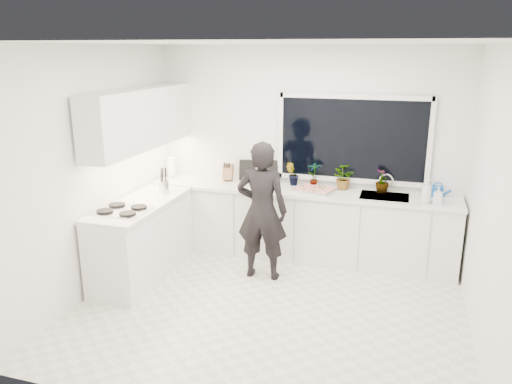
% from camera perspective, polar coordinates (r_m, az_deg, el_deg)
% --- Properties ---
extents(floor, '(4.00, 3.50, 0.02)m').
position_cam_1_polar(floor, '(5.44, 1.48, -13.21)').
color(floor, beige).
rests_on(floor, ground).
extents(wall_back, '(4.00, 0.02, 2.70)m').
position_cam_1_polar(wall_back, '(6.58, 5.70, 4.63)').
color(wall_back, white).
rests_on(wall_back, ground).
extents(wall_left, '(0.02, 3.50, 2.70)m').
position_cam_1_polar(wall_left, '(5.77, -18.05, 2.27)').
color(wall_left, white).
rests_on(wall_left, ground).
extents(wall_right, '(0.02, 3.50, 2.70)m').
position_cam_1_polar(wall_right, '(4.81, 25.33, -1.18)').
color(wall_right, white).
rests_on(wall_right, ground).
extents(ceiling, '(4.00, 3.50, 0.02)m').
position_cam_1_polar(ceiling, '(4.74, 1.72, 16.81)').
color(ceiling, white).
rests_on(ceiling, wall_back).
extents(window, '(1.80, 0.02, 1.00)m').
position_cam_1_polar(window, '(6.42, 10.97, 5.95)').
color(window, black).
rests_on(window, wall_back).
extents(base_cabinets_back, '(3.92, 0.58, 0.88)m').
position_cam_1_polar(base_cabinets_back, '(6.54, 4.94, -3.73)').
color(base_cabinets_back, white).
rests_on(base_cabinets_back, floor).
extents(base_cabinets_left, '(0.58, 1.60, 0.88)m').
position_cam_1_polar(base_cabinets_left, '(6.14, -12.84, -5.43)').
color(base_cabinets_left, white).
rests_on(base_cabinets_left, floor).
extents(countertop_back, '(3.94, 0.62, 0.04)m').
position_cam_1_polar(countertop_back, '(6.39, 5.02, 0.13)').
color(countertop_back, silver).
rests_on(countertop_back, base_cabinets_back).
extents(countertop_left, '(0.62, 1.60, 0.04)m').
position_cam_1_polar(countertop_left, '(5.99, -13.11, -1.33)').
color(countertop_left, silver).
rests_on(countertop_left, base_cabinets_left).
extents(upper_cabinets, '(0.34, 2.10, 0.70)m').
position_cam_1_polar(upper_cabinets, '(6.14, -13.02, 8.20)').
color(upper_cabinets, white).
rests_on(upper_cabinets, wall_left).
extents(sink, '(0.58, 0.42, 0.14)m').
position_cam_1_polar(sink, '(6.28, 14.43, -0.89)').
color(sink, silver).
rests_on(sink, countertop_back).
extents(faucet, '(0.03, 0.03, 0.22)m').
position_cam_1_polar(faucet, '(6.43, 14.63, 0.98)').
color(faucet, silver).
rests_on(faucet, countertop_back).
extents(stovetop, '(0.56, 0.48, 0.03)m').
position_cam_1_polar(stovetop, '(5.70, -15.04, -1.98)').
color(stovetop, black).
rests_on(stovetop, countertop_left).
extents(person, '(0.62, 0.42, 1.65)m').
position_cam_1_polar(person, '(5.81, 0.68, -2.19)').
color(person, black).
rests_on(person, floor).
extents(pizza_tray, '(0.57, 0.48, 0.03)m').
position_cam_1_polar(pizza_tray, '(6.32, 6.77, 0.24)').
color(pizza_tray, '#B1B0B5').
rests_on(pizza_tray, countertop_back).
extents(pizza, '(0.52, 0.43, 0.01)m').
position_cam_1_polar(pizza, '(6.32, 6.77, 0.39)').
color(pizza, '#C23F19').
rests_on(pizza, pizza_tray).
extents(watering_can, '(0.18, 0.18, 0.13)m').
position_cam_1_polar(watering_can, '(6.41, 20.02, 0.05)').
color(watering_can, '#124CAA').
rests_on(watering_can, countertop_back).
extents(paper_towel_roll, '(0.13, 0.13, 0.26)m').
position_cam_1_polar(paper_towel_roll, '(7.05, -9.63, 2.75)').
color(paper_towel_roll, white).
rests_on(paper_towel_roll, countertop_back).
extents(knife_block, '(0.14, 0.11, 0.22)m').
position_cam_1_polar(knife_block, '(6.77, -3.21, 2.22)').
color(knife_block, olive).
rests_on(knife_block, countertop_back).
extents(utensil_crock, '(0.14, 0.14, 0.16)m').
position_cam_1_polar(utensil_crock, '(6.30, -10.46, 0.63)').
color(utensil_crock, '#BBBABF').
rests_on(utensil_crock, countertop_left).
extents(picture_frame_large, '(0.22, 0.05, 0.28)m').
position_cam_1_polar(picture_frame_large, '(6.77, -1.01, 2.52)').
color(picture_frame_large, black).
rests_on(picture_frame_large, countertop_back).
extents(picture_frame_small, '(0.25, 0.03, 0.30)m').
position_cam_1_polar(picture_frame_small, '(6.69, 1.49, 2.43)').
color(picture_frame_small, black).
rests_on(picture_frame_small, countertop_back).
extents(herb_plants, '(1.36, 0.35, 0.33)m').
position_cam_1_polar(herb_plants, '(6.43, 9.26, 1.69)').
color(herb_plants, '#26662D').
rests_on(herb_plants, countertop_back).
extents(soap_bottles, '(0.26, 0.15, 0.29)m').
position_cam_1_polar(soap_bottles, '(6.09, 19.32, -0.05)').
color(soap_bottles, '#D8BF66').
rests_on(soap_bottles, countertop_back).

